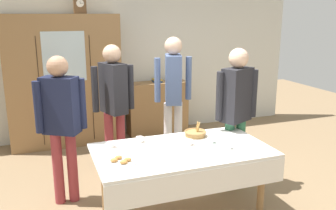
{
  "coord_description": "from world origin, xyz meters",
  "views": [
    {
      "loc": [
        -1.26,
        -3.27,
        2.01
      ],
      "look_at": [
        0.0,
        0.2,
        1.07
      ],
      "focal_mm": 38.29,
      "sensor_mm": 36.0,
      "label": 1
    }
  ],
  "objects_px": {
    "tea_cup_center": "(228,147)",
    "spoon_far_left": "(146,154)",
    "bread_basket": "(195,133)",
    "spoon_mid_left": "(227,138)",
    "person_by_cabinet": "(236,105)",
    "person_near_right_end": "(114,98)",
    "dining_table": "(183,159)",
    "mantel_clock": "(80,5)",
    "person_behind_table_right": "(61,116)",
    "book_stack": "(157,80)",
    "wall_cabinet": "(65,81)",
    "tea_cup_far_left": "(189,143)",
    "person_behind_table_left": "(173,88)",
    "pastry_plate": "(121,161)",
    "spoon_mid_right": "(219,134)",
    "tea_cup_mid_left": "(111,145)",
    "tea_cup_near_right": "(211,141)",
    "bookshelf_low": "(157,108)",
    "tea_cup_near_left": "(140,140)"
  },
  "relations": [
    {
      "from": "tea_cup_near_left",
      "to": "person_near_right_end",
      "type": "xyz_separation_m",
      "value": [
        -0.08,
        0.88,
        0.26
      ]
    },
    {
      "from": "book_stack",
      "to": "tea_cup_near_right",
      "type": "xyz_separation_m",
      "value": [
        -0.27,
        -2.57,
        -0.17
      ]
    },
    {
      "from": "bookshelf_low",
      "to": "tea_cup_far_left",
      "type": "relative_size",
      "value": 7.89
    },
    {
      "from": "dining_table",
      "to": "bread_basket",
      "type": "height_order",
      "value": "bread_basket"
    },
    {
      "from": "tea_cup_far_left",
      "to": "spoon_mid_left",
      "type": "xyz_separation_m",
      "value": [
        0.46,
        0.05,
        -0.02
      ]
    },
    {
      "from": "spoon_mid_right",
      "to": "person_by_cabinet",
      "type": "height_order",
      "value": "person_by_cabinet"
    },
    {
      "from": "mantel_clock",
      "to": "person_behind_table_right",
      "type": "height_order",
      "value": "mantel_clock"
    },
    {
      "from": "tea_cup_mid_left",
      "to": "tea_cup_center",
      "type": "bearing_deg",
      "value": -21.71
    },
    {
      "from": "tea_cup_near_left",
      "to": "person_behind_table_left",
      "type": "distance_m",
      "value": 1.26
    },
    {
      "from": "mantel_clock",
      "to": "tea_cup_center",
      "type": "bearing_deg",
      "value": -69.26
    },
    {
      "from": "tea_cup_near_right",
      "to": "person_behind_table_right",
      "type": "xyz_separation_m",
      "value": [
        -1.42,
        0.64,
        0.23
      ]
    },
    {
      "from": "book_stack",
      "to": "wall_cabinet",
      "type": "bearing_deg",
      "value": -178.08
    },
    {
      "from": "tea_cup_center",
      "to": "pastry_plate",
      "type": "bearing_deg",
      "value": 178.2
    },
    {
      "from": "spoon_far_left",
      "to": "bread_basket",
      "type": "bearing_deg",
      "value": 26.35
    },
    {
      "from": "tea_cup_near_right",
      "to": "person_behind_table_right",
      "type": "bearing_deg",
      "value": 155.7
    },
    {
      "from": "tea_cup_mid_left",
      "to": "spoon_far_left",
      "type": "xyz_separation_m",
      "value": [
        0.28,
        -0.29,
        -0.02
      ]
    },
    {
      "from": "dining_table",
      "to": "person_near_right_end",
      "type": "relative_size",
      "value": 1.04
    },
    {
      "from": "tea_cup_far_left",
      "to": "person_near_right_end",
      "type": "xyz_separation_m",
      "value": [
        -0.53,
        1.14,
        0.26
      ]
    },
    {
      "from": "dining_table",
      "to": "book_stack",
      "type": "height_order",
      "value": "book_stack"
    },
    {
      "from": "tea_cup_far_left",
      "to": "person_behind_table_left",
      "type": "relative_size",
      "value": 0.08
    },
    {
      "from": "dining_table",
      "to": "tea_cup_center",
      "type": "bearing_deg",
      "value": -17.22
    },
    {
      "from": "wall_cabinet",
      "to": "tea_cup_far_left",
      "type": "distance_m",
      "value": 2.7
    },
    {
      "from": "tea_cup_mid_left",
      "to": "person_behind_table_left",
      "type": "distance_m",
      "value": 1.5
    },
    {
      "from": "bread_basket",
      "to": "pastry_plate",
      "type": "relative_size",
      "value": 0.86
    },
    {
      "from": "tea_cup_far_left",
      "to": "tea_cup_mid_left",
      "type": "relative_size",
      "value": 1.0
    },
    {
      "from": "pastry_plate",
      "to": "tea_cup_mid_left",
      "type": "bearing_deg",
      "value": 91.99
    },
    {
      "from": "tea_cup_near_left",
      "to": "tea_cup_center",
      "type": "height_order",
      "value": "same"
    },
    {
      "from": "bookshelf_low",
      "to": "tea_cup_mid_left",
      "type": "xyz_separation_m",
      "value": [
        -1.26,
        -2.34,
        0.3
      ]
    },
    {
      "from": "person_behind_table_right",
      "to": "tea_cup_near_right",
      "type": "bearing_deg",
      "value": -24.3
    },
    {
      "from": "tea_cup_center",
      "to": "pastry_plate",
      "type": "height_order",
      "value": "tea_cup_center"
    },
    {
      "from": "spoon_far_left",
      "to": "person_behind_table_left",
      "type": "bearing_deg",
      "value": 59.51
    },
    {
      "from": "tea_cup_near_left",
      "to": "person_near_right_end",
      "type": "relative_size",
      "value": 0.08
    },
    {
      "from": "tea_cup_center",
      "to": "person_near_right_end",
      "type": "distance_m",
      "value": 1.62
    },
    {
      "from": "tea_cup_far_left",
      "to": "dining_table",
      "type": "bearing_deg",
      "value": -138.02
    },
    {
      "from": "tea_cup_near_left",
      "to": "pastry_plate",
      "type": "distance_m",
      "value": 0.53
    },
    {
      "from": "tea_cup_near_left",
      "to": "bookshelf_low",
      "type": "bearing_deg",
      "value": 67.53
    },
    {
      "from": "tea_cup_center",
      "to": "spoon_far_left",
      "type": "height_order",
      "value": "tea_cup_center"
    },
    {
      "from": "bookshelf_low",
      "to": "person_near_right_end",
      "type": "height_order",
      "value": "person_near_right_end"
    },
    {
      "from": "bread_basket",
      "to": "spoon_mid_left",
      "type": "distance_m",
      "value": 0.34
    },
    {
      "from": "dining_table",
      "to": "bookshelf_low",
      "type": "bearing_deg",
      "value": 77.07
    },
    {
      "from": "tea_cup_center",
      "to": "person_near_right_end",
      "type": "bearing_deg",
      "value": 121.89
    },
    {
      "from": "bread_basket",
      "to": "person_near_right_end",
      "type": "relative_size",
      "value": 0.14
    },
    {
      "from": "tea_cup_far_left",
      "to": "bookshelf_low",
      "type": "bearing_deg",
      "value": 78.8
    },
    {
      "from": "tea_cup_near_left",
      "to": "bread_basket",
      "type": "relative_size",
      "value": 0.54
    },
    {
      "from": "wall_cabinet",
      "to": "tea_cup_near_right",
      "type": "height_order",
      "value": "wall_cabinet"
    },
    {
      "from": "tea_cup_far_left",
      "to": "spoon_far_left",
      "type": "distance_m",
      "value": 0.49
    },
    {
      "from": "spoon_mid_right",
      "to": "mantel_clock",
      "type": "bearing_deg",
      "value": 117.13
    },
    {
      "from": "person_by_cabinet",
      "to": "person_near_right_end",
      "type": "distance_m",
      "value": 1.49
    },
    {
      "from": "mantel_clock",
      "to": "person_behind_table_right",
      "type": "relative_size",
      "value": 0.15
    },
    {
      "from": "wall_cabinet",
      "to": "mantel_clock",
      "type": "xyz_separation_m",
      "value": [
        0.29,
        -0.0,
        1.13
      ]
    }
  ]
}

